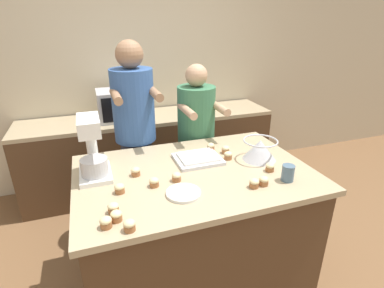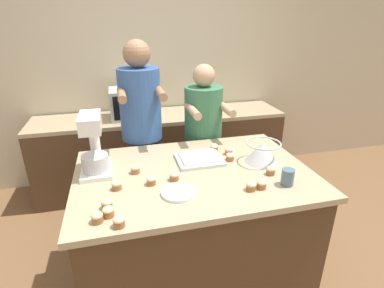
{
  "view_description": "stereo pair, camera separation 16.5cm",
  "coord_description": "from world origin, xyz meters",
  "views": [
    {
      "loc": [
        -0.61,
        -1.69,
        1.9
      ],
      "look_at": [
        0.0,
        0.05,
        1.12
      ],
      "focal_mm": 28.0,
      "sensor_mm": 36.0,
      "label": 1
    },
    {
      "loc": [
        -0.45,
        -1.74,
        1.9
      ],
      "look_at": [
        0.0,
        0.05,
        1.12
      ],
      "focal_mm": 28.0,
      "sensor_mm": 36.0,
      "label": 2
    }
  ],
  "objects": [
    {
      "name": "mixing_bowl",
      "position": [
        0.51,
        0.02,
        1.02
      ],
      "size": [
        0.25,
        0.25,
        0.15
      ],
      "color": "#BCBCC1",
      "rests_on": "island_counter"
    },
    {
      "name": "cupcake_8",
      "position": [
        -0.51,
        -0.47,
        0.97
      ],
      "size": [
        0.06,
        0.06,
        0.06
      ],
      "color": "#9E6038",
      "rests_on": "island_counter"
    },
    {
      "name": "back_wall",
      "position": [
        0.0,
        1.85,
        1.35
      ],
      "size": [
        10.0,
        0.06,
        2.7
      ],
      "color": "beige",
      "rests_on": "ground_plane"
    },
    {
      "name": "stand_mixer",
      "position": [
        -0.64,
        0.16,
        1.12
      ],
      "size": [
        0.2,
        0.3,
        0.41
      ],
      "color": "white",
      "rests_on": "island_counter"
    },
    {
      "name": "cupcake_2",
      "position": [
        0.34,
        -0.31,
        0.97
      ],
      "size": [
        0.06,
        0.06,
        0.06
      ],
      "color": "#9E6038",
      "rests_on": "island_counter"
    },
    {
      "name": "cupcake_6",
      "position": [
        0.32,
        0.2,
        0.97
      ],
      "size": [
        0.06,
        0.06,
        0.06
      ],
      "color": "#9E6038",
      "rests_on": "island_counter"
    },
    {
      "name": "baking_tray",
      "position": [
        0.08,
        0.15,
        0.96
      ],
      "size": [
        0.33,
        0.28,
        0.04
      ],
      "color": "silver",
      "rests_on": "island_counter"
    },
    {
      "name": "cupcake_9",
      "position": [
        -0.61,
        -0.41,
        0.97
      ],
      "size": [
        0.06,
        0.06,
        0.06
      ],
      "color": "#9E6038",
      "rests_on": "island_counter"
    },
    {
      "name": "cupcake_3",
      "position": [
        -0.51,
        -0.11,
        0.97
      ],
      "size": [
        0.06,
        0.06,
        0.06
      ],
      "color": "#9E6038",
      "rests_on": "island_counter"
    },
    {
      "name": "cupcake_12",
      "position": [
        -0.39,
        0.07,
        0.97
      ],
      "size": [
        0.06,
        0.06,
        0.06
      ],
      "color": "#9E6038",
      "rests_on": "island_counter"
    },
    {
      "name": "microwave_oven",
      "position": [
        -0.31,
        1.5,
        1.04
      ],
      "size": [
        0.46,
        0.37,
        0.31
      ],
      "color": "#B7B7BC",
      "rests_on": "back_counter"
    },
    {
      "name": "cupcake_0",
      "position": [
        -0.56,
        -0.37,
        0.97
      ],
      "size": [
        0.06,
        0.06,
        0.06
      ],
      "color": "#9E6038",
      "rests_on": "island_counter"
    },
    {
      "name": "back_counter",
      "position": [
        0.0,
        1.5,
        0.44
      ],
      "size": [
        2.8,
        0.6,
        0.89
      ],
      "color": "#4C331E",
      "rests_on": "ground_plane"
    },
    {
      "name": "cupcake_4",
      "position": [
        0.27,
        -0.32,
        0.97
      ],
      "size": [
        0.06,
        0.06,
        0.06
      ],
      "color": "#9E6038",
      "rests_on": "island_counter"
    },
    {
      "name": "person_right",
      "position": [
        0.27,
        0.71,
        0.81
      ],
      "size": [
        0.35,
        0.51,
        1.54
      ],
      "color": "brown",
      "rests_on": "ground_plane"
    },
    {
      "name": "cupcake_10",
      "position": [
        0.48,
        -0.17,
        0.97
      ],
      "size": [
        0.06,
        0.06,
        0.06
      ],
      "color": "#9E6038",
      "rests_on": "island_counter"
    },
    {
      "name": "cupcake_1",
      "position": [
        -0.3,
        -0.1,
        0.97
      ],
      "size": [
        0.06,
        0.06,
        0.06
      ],
      "color": "#9E6038",
      "rests_on": "island_counter"
    },
    {
      "name": "small_plate",
      "position": [
        -0.16,
        -0.25,
        0.95
      ],
      "size": [
        0.21,
        0.21,
        0.02
      ],
      "color": "white",
      "rests_on": "island_counter"
    },
    {
      "name": "cupcake_7",
      "position": [
        -0.15,
        -0.08,
        0.97
      ],
      "size": [
        0.06,
        0.06,
        0.06
      ],
      "color": "#9E6038",
      "rests_on": "island_counter"
    },
    {
      "name": "cupcake_13",
      "position": [
        0.3,
        0.1,
        0.97
      ],
      "size": [
        0.06,
        0.06,
        0.06
      ],
      "color": "#9E6038",
      "rests_on": "island_counter"
    },
    {
      "name": "drinking_glass",
      "position": [
        0.52,
        -0.31,
        0.99
      ],
      "size": [
        0.08,
        0.08,
        0.11
      ],
      "color": "slate",
      "rests_on": "island_counter"
    },
    {
      "name": "person_left",
      "position": [
        -0.28,
        0.71,
        0.92
      ],
      "size": [
        0.36,
        0.51,
        1.75
      ],
      "color": "#33384C",
      "rests_on": "ground_plane"
    },
    {
      "name": "island_counter",
      "position": [
        0.0,
        0.0,
        0.47
      ],
      "size": [
        1.57,
        1.06,
        0.94
      ],
      "color": "#4C331E",
      "rests_on": "ground_plane"
    },
    {
      "name": "cupcake_11",
      "position": [
        0.24,
        0.29,
        0.97
      ],
      "size": [
        0.06,
        0.06,
        0.06
      ],
      "color": "#9E6038",
      "rests_on": "island_counter"
    },
    {
      "name": "ground_plane",
      "position": [
        0.0,
        0.0,
        0.0
      ],
      "size": [
        16.0,
        16.0,
        0.0
      ],
      "primitive_type": "plane",
      "color": "brown"
    },
    {
      "name": "cupcake_5",
      "position": [
        -0.57,
        -0.3,
        0.97
      ],
      "size": [
        0.06,
        0.06,
        0.06
      ],
      "color": "#9E6038",
      "rests_on": "island_counter"
    }
  ]
}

